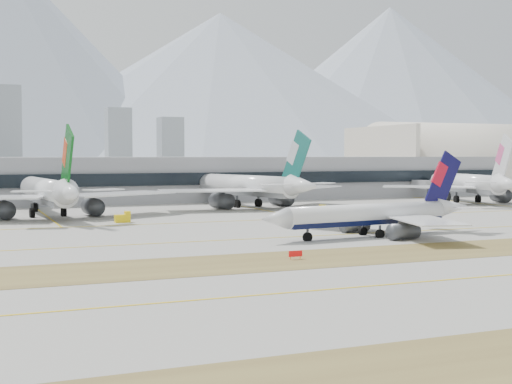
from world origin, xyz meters
name	(u,v)px	position (x,y,z in m)	size (l,w,h in m)	color
ground	(267,235)	(0.00, 0.00, 0.00)	(3000.00, 3000.00, 0.00)	#9A9890
apron_markings	(434,279)	(0.00, -53.95, 0.02)	(360.00, 122.22, 0.06)	brown
taxiing_airliner	(375,215)	(18.52, -9.77, 4.06)	(50.10, 43.22, 16.85)	white
widebody_eva	(49,193)	(-35.42, 57.47, 6.10)	(64.18, 62.99, 22.94)	white
widebody_cathay	(250,187)	(24.20, 69.73, 6.09)	(62.73, 62.43, 22.93)	white
widebody_china_air	(469,185)	(98.76, 61.83, 5.95)	(61.21, 60.93, 22.39)	white
terminal	(137,179)	(0.00, 114.84, 7.50)	(280.00, 43.10, 15.00)	gray
hangar	(463,189)	(154.56, 135.00, 0.14)	(91.00, 60.00, 60.00)	beige
hold_sign_left	(295,254)	(-9.03, -32.00, 0.88)	(2.20, 0.15, 1.35)	red
gse_c	(319,211)	(31.39, 38.51, 1.05)	(3.55, 2.00, 2.60)	yellow
gse_b	(123,218)	(-20.88, 36.67, 1.05)	(3.55, 2.00, 2.60)	yellow
mountain_ridge	(10,73)	(33.00, 1404.14, 181.85)	(2830.00, 1120.00, 470.00)	#9EA8B7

